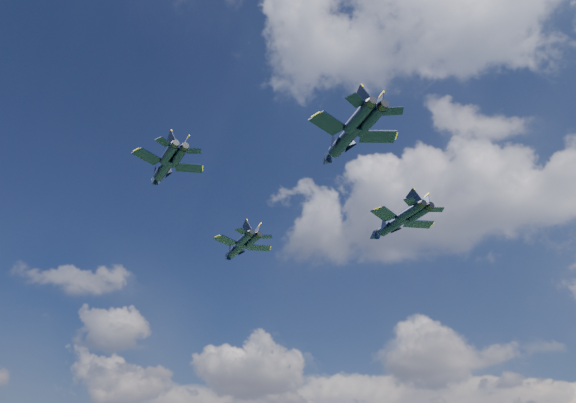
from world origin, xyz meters
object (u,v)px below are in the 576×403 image
at_px(jet_lead, 237,248).
at_px(jet_left, 164,169).
at_px(jet_right, 392,225).
at_px(jet_slot, 344,140).

xyz_separation_m(jet_lead, jet_left, (4.90, -29.25, 0.04)).
bearing_deg(jet_right, jet_left, 176.58).
distance_m(jet_left, jet_slot, 27.23).
relative_size(jet_left, jet_slot, 0.87).
distance_m(jet_lead, jet_left, 29.66).
bearing_deg(jet_left, jet_slot, -45.31).
bearing_deg(jet_right, jet_slot, -142.22).
distance_m(jet_lead, jet_slot, 39.94).
xyz_separation_m(jet_lead, jet_right, (29.75, 3.45, -0.08)).
height_order(jet_lead, jet_right, jet_right).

